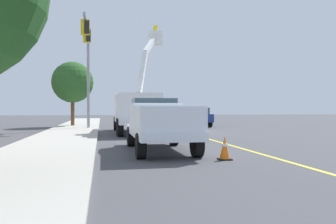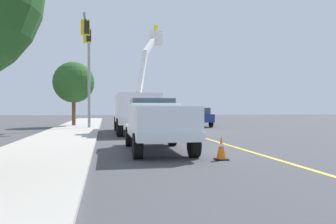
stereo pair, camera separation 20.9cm
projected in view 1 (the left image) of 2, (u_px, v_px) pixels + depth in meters
The scene contains 10 objects.
ground at pixel (183, 132), 23.59m from camera, with size 120.00×120.00×0.00m, color #47474C.
sidewalk_far_side at pixel (70, 132), 22.10m from camera, with size 60.00×3.60×0.12m, color #B2ADA3.
lane_centre_stripe at pixel (183, 132), 23.59m from camera, with size 50.00×0.16×0.01m, color yellow.
utility_bucket_truck at pixel (135, 109), 22.49m from camera, with size 8.25×3.40×7.55m.
service_pickup_truck at pixel (160, 122), 12.80m from camera, with size 5.65×2.29×2.06m.
passing_minivan at pixel (195, 116), 30.62m from camera, with size 4.84×2.04×1.69m.
traffic_cone_leading at pixel (225, 148), 10.66m from camera, with size 0.40×0.40×0.76m.
traffic_cone_mid_front at pixel (151, 124), 27.12m from camera, with size 0.40×0.40×0.72m.
traffic_signal_mast at pixel (88, 55), 24.76m from camera, with size 6.46×0.62×8.21m.
street_tree_right at pixel (73, 82), 29.91m from camera, with size 3.66×3.66×5.81m.
Camera 1 is at (-23.04, 5.09, 1.64)m, focal length 35.86 mm.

